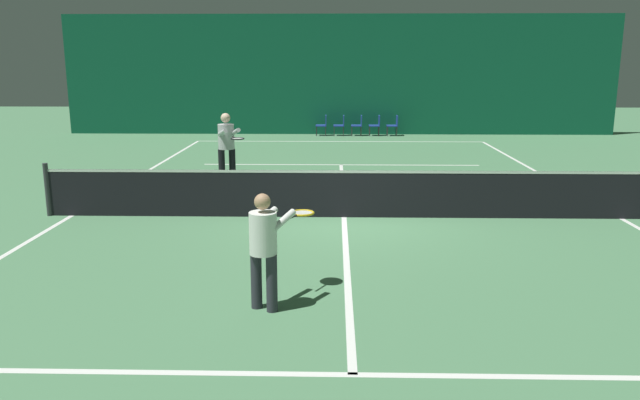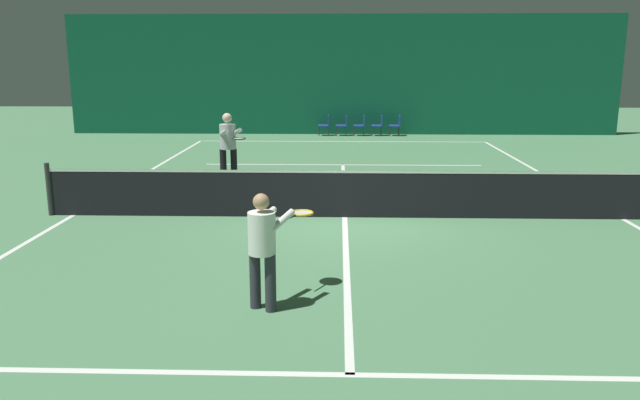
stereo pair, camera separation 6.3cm
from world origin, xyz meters
name	(u,v)px [view 1 (the left image)]	position (x,y,z in m)	size (l,w,h in m)	color
ground_plane	(344,217)	(0.00, 0.00, 0.00)	(60.00, 60.00, 0.00)	#4C7F56
backdrop_curtain	(340,75)	(0.00, 14.40, 2.46)	(23.00, 0.12, 4.93)	#0F5138
court_line_baseline_far	(340,141)	(0.00, 11.90, 0.00)	(11.00, 0.10, 0.00)	white
court_line_service_far	(341,165)	(0.00, 6.40, 0.00)	(8.25, 0.10, 0.00)	white
court_line_service_near	(353,375)	(0.00, -6.40, 0.00)	(8.25, 0.10, 0.00)	white
court_line_sideline_left	(72,216)	(-5.50, 0.00, 0.00)	(0.10, 23.80, 0.00)	white
court_line_sideline_right	(622,219)	(5.50, 0.00, 0.00)	(0.10, 23.80, 0.00)	white
court_line_centre	(344,217)	(0.00, 0.00, 0.00)	(0.10, 12.80, 0.00)	white
tennis_net	(344,192)	(0.00, 0.00, 0.51)	(12.00, 0.10, 1.07)	black
player_near	(265,242)	(-1.04, -4.70, 0.87)	(0.90, 1.28, 1.49)	#2D2D38
player_far	(227,143)	(-2.92, 3.49, 1.03)	(0.92, 1.42, 1.78)	black
courtside_chair_0	(323,124)	(-0.69, 13.85, 0.49)	(0.44, 0.44, 0.84)	#2D2D2D
courtside_chair_1	(341,124)	(0.05, 13.85, 0.49)	(0.44, 0.44, 0.84)	#2D2D2D
courtside_chair_2	(358,124)	(0.78, 13.85, 0.49)	(0.44, 0.44, 0.84)	#2D2D2D
courtside_chair_3	(376,124)	(1.52, 13.85, 0.49)	(0.44, 0.44, 0.84)	#2D2D2D
courtside_chair_4	(394,124)	(2.25, 13.85, 0.49)	(0.44, 0.44, 0.84)	#2D2D2D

